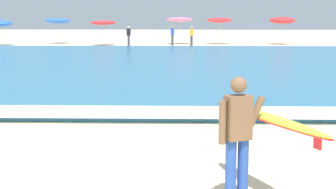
% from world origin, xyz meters
% --- Properties ---
extents(sea, '(120.00, 28.00, 0.14)m').
position_xyz_m(sea, '(0.00, 19.53, 0.07)').
color(sea, teal).
rests_on(sea, ground).
extents(surf_foam, '(120.00, 1.66, 0.01)m').
position_xyz_m(surf_foam, '(0.00, 6.13, 0.15)').
color(surf_foam, white).
rests_on(surf_foam, sea).
extents(surfer_with_board, '(1.40, 2.56, 1.73)m').
position_xyz_m(surfer_with_board, '(3.64, 0.37, 1.03)').
color(surfer_with_board, '#284CA3').
rests_on(surfer_with_board, ground).
extents(beach_umbrella_0, '(1.84, 1.86, 2.10)m').
position_xyz_m(beach_umbrella_0, '(-12.18, 36.02, 1.79)').
color(beach_umbrella_0, beige).
rests_on(beach_umbrella_0, ground).
extents(beach_umbrella_1, '(2.24, 2.25, 2.22)m').
position_xyz_m(beach_umbrella_1, '(-8.15, 38.76, 1.96)').
color(beach_umbrella_1, beige).
rests_on(beach_umbrella_1, ground).
extents(beach_umbrella_2, '(2.14, 2.14, 2.04)m').
position_xyz_m(beach_umbrella_2, '(-3.81, 36.16, 1.85)').
color(beach_umbrella_2, beige).
rests_on(beach_umbrella_2, ground).
extents(beach_umbrella_3, '(2.27, 2.28, 2.32)m').
position_xyz_m(beach_umbrella_3, '(2.39, 38.12, 2.10)').
color(beach_umbrella_3, beige).
rests_on(beach_umbrella_3, ground).
extents(beach_umbrella_4, '(2.14, 2.14, 2.26)m').
position_xyz_m(beach_umbrella_4, '(5.85, 38.79, 2.03)').
color(beach_umbrella_4, beige).
rests_on(beach_umbrella_4, ground).
extents(beach_umbrella_5, '(2.16, 2.18, 2.34)m').
position_xyz_m(beach_umbrella_5, '(11.04, 37.72, 2.03)').
color(beach_umbrella_5, beige).
rests_on(beach_umbrella_5, ground).
extents(beachgoer_near_row_left, '(0.32, 0.20, 1.58)m').
position_xyz_m(beachgoer_near_row_left, '(3.41, 35.51, 0.84)').
color(beachgoer_near_row_left, '#383842').
rests_on(beachgoer_near_row_left, ground).
extents(beachgoer_near_row_mid, '(0.32, 0.20, 1.58)m').
position_xyz_m(beachgoer_near_row_mid, '(-1.67, 35.61, 0.84)').
color(beachgoer_near_row_mid, '#383842').
rests_on(beachgoer_near_row_mid, ground).
extents(beachgoer_near_row_right, '(0.32, 0.20, 1.58)m').
position_xyz_m(beachgoer_near_row_right, '(1.85, 36.25, 0.84)').
color(beachgoer_near_row_right, '#383842').
rests_on(beachgoer_near_row_right, ground).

